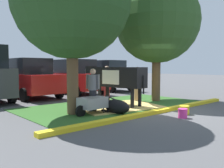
{
  "coord_description": "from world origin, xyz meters",
  "views": [
    {
      "loc": [
        -7.01,
        -5.36,
        1.58
      ],
      "look_at": [
        -0.63,
        1.81,
        0.9
      ],
      "focal_mm": 38.52,
      "sensor_mm": 36.0,
      "label": 1
    }
  ],
  "objects_px": {
    "calf_lying": "(116,106)",
    "bucket_yellow": "(184,110)",
    "bucket_pink": "(183,113)",
    "cow_holstein": "(117,77)",
    "sedan_red": "(29,78)",
    "hatchback_white": "(107,76)",
    "person_visitor_near": "(93,89)",
    "person_visitor_far": "(107,82)",
    "shade_tree_right": "(157,21)",
    "sedan_silver": "(75,77)",
    "wheelbarrow": "(92,103)",
    "shade_tree_left": "(72,0)",
    "person_handler": "(137,83)"
  },
  "relations": [
    {
      "from": "person_visitor_far",
      "to": "shade_tree_right",
      "type": "bearing_deg",
      "value": -42.29
    },
    {
      "from": "shade_tree_left",
      "to": "cow_holstein",
      "type": "bearing_deg",
      "value": 8.76
    },
    {
      "from": "bucket_pink",
      "to": "sedan_silver",
      "type": "bearing_deg",
      "value": 80.88
    },
    {
      "from": "cow_holstein",
      "to": "bucket_pink",
      "type": "xyz_separation_m",
      "value": [
        -0.12,
        -3.14,
        -1.0
      ]
    },
    {
      "from": "sedan_red",
      "to": "hatchback_white",
      "type": "distance_m",
      "value": 5.48
    },
    {
      "from": "cow_holstein",
      "to": "shade_tree_left",
      "type": "bearing_deg",
      "value": -171.24
    },
    {
      "from": "calf_lying",
      "to": "bucket_yellow",
      "type": "relative_size",
      "value": 3.83
    },
    {
      "from": "person_visitor_far",
      "to": "sedan_silver",
      "type": "height_order",
      "value": "sedan_silver"
    },
    {
      "from": "bucket_yellow",
      "to": "sedan_silver",
      "type": "relative_size",
      "value": 0.08
    },
    {
      "from": "sedan_red",
      "to": "hatchback_white",
      "type": "bearing_deg",
      "value": 2.24
    },
    {
      "from": "shade_tree_right",
      "to": "cow_holstein",
      "type": "relative_size",
      "value": 1.79
    },
    {
      "from": "person_visitor_near",
      "to": "person_visitor_far",
      "type": "xyz_separation_m",
      "value": [
        2.17,
        1.8,
        0.06
      ]
    },
    {
      "from": "person_handler",
      "to": "person_visitor_far",
      "type": "relative_size",
      "value": 0.97
    },
    {
      "from": "shade_tree_right",
      "to": "sedan_red",
      "type": "bearing_deg",
      "value": 126.35
    },
    {
      "from": "sedan_red",
      "to": "person_handler",
      "type": "bearing_deg",
      "value": -57.3
    },
    {
      "from": "cow_holstein",
      "to": "wheelbarrow",
      "type": "relative_size",
      "value": 1.94
    },
    {
      "from": "calf_lying",
      "to": "bucket_yellow",
      "type": "xyz_separation_m",
      "value": [
        1.61,
        -1.64,
        -0.09
      ]
    },
    {
      "from": "wheelbarrow",
      "to": "bucket_pink",
      "type": "relative_size",
      "value": 5.32
    },
    {
      "from": "shade_tree_right",
      "to": "wheelbarrow",
      "type": "height_order",
      "value": "shade_tree_right"
    },
    {
      "from": "sedan_silver",
      "to": "bucket_yellow",
      "type": "bearing_deg",
      "value": -95.47
    },
    {
      "from": "shade_tree_left",
      "to": "wheelbarrow",
      "type": "height_order",
      "value": "shade_tree_left"
    },
    {
      "from": "shade_tree_left",
      "to": "bucket_yellow",
      "type": "bearing_deg",
      "value": -41.99
    },
    {
      "from": "shade_tree_right",
      "to": "bucket_yellow",
      "type": "height_order",
      "value": "shade_tree_right"
    },
    {
      "from": "person_visitor_near",
      "to": "sedan_red",
      "type": "bearing_deg",
      "value": 89.86
    },
    {
      "from": "calf_lying",
      "to": "bucket_pink",
      "type": "distance_m",
      "value": 2.2
    },
    {
      "from": "wheelbarrow",
      "to": "sedan_red",
      "type": "height_order",
      "value": "sedan_red"
    },
    {
      "from": "wheelbarrow",
      "to": "bucket_pink",
      "type": "distance_m",
      "value": 2.92
    },
    {
      "from": "shade_tree_right",
      "to": "bucket_pink",
      "type": "relative_size",
      "value": 18.54
    },
    {
      "from": "bucket_yellow",
      "to": "person_visitor_far",
      "type": "bearing_deg",
      "value": 88.14
    },
    {
      "from": "sedan_red",
      "to": "sedan_silver",
      "type": "xyz_separation_m",
      "value": [
        2.77,
        -0.04,
        0.0
      ]
    },
    {
      "from": "cow_holstein",
      "to": "sedan_red",
      "type": "distance_m",
      "value": 5.24
    },
    {
      "from": "shade_tree_left",
      "to": "cow_holstein",
      "type": "height_order",
      "value": "shade_tree_left"
    },
    {
      "from": "cow_holstein",
      "to": "person_visitor_near",
      "type": "distance_m",
      "value": 1.72
    },
    {
      "from": "cow_holstein",
      "to": "wheelbarrow",
      "type": "bearing_deg",
      "value": -156.04
    },
    {
      "from": "calf_lying",
      "to": "sedan_silver",
      "type": "distance_m",
      "value": 6.64
    },
    {
      "from": "shade_tree_left",
      "to": "hatchback_white",
      "type": "distance_m",
      "value": 8.8
    },
    {
      "from": "bucket_pink",
      "to": "cow_holstein",
      "type": "bearing_deg",
      "value": 87.76
    },
    {
      "from": "shade_tree_right",
      "to": "person_visitor_near",
      "type": "distance_m",
      "value": 4.81
    },
    {
      "from": "person_visitor_near",
      "to": "person_visitor_far",
      "type": "height_order",
      "value": "person_visitor_far"
    },
    {
      "from": "bucket_yellow",
      "to": "sedan_red",
      "type": "bearing_deg",
      "value": 104.45
    },
    {
      "from": "person_visitor_far",
      "to": "person_handler",
      "type": "bearing_deg",
      "value": -50.03
    },
    {
      "from": "shade_tree_right",
      "to": "person_visitor_near",
      "type": "bearing_deg",
      "value": -176.17
    },
    {
      "from": "wheelbarrow",
      "to": "person_visitor_far",
      "type": "bearing_deg",
      "value": 40.91
    },
    {
      "from": "bucket_yellow",
      "to": "sedan_silver",
      "type": "height_order",
      "value": "sedan_silver"
    },
    {
      "from": "bucket_yellow",
      "to": "wheelbarrow",
      "type": "bearing_deg",
      "value": 139.47
    },
    {
      "from": "person_visitor_near",
      "to": "sedan_silver",
      "type": "height_order",
      "value": "sedan_silver"
    },
    {
      "from": "shade_tree_right",
      "to": "bucket_pink",
      "type": "height_order",
      "value": "shade_tree_right"
    },
    {
      "from": "bucket_pink",
      "to": "shade_tree_left",
      "type": "bearing_deg",
      "value": 128.69
    },
    {
      "from": "wheelbarrow",
      "to": "sedan_silver",
      "type": "xyz_separation_m",
      "value": [
        3.1,
        5.8,
        0.6
      ]
    },
    {
      "from": "bucket_yellow",
      "to": "person_handler",
      "type": "bearing_deg",
      "value": 71.34
    }
  ]
}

